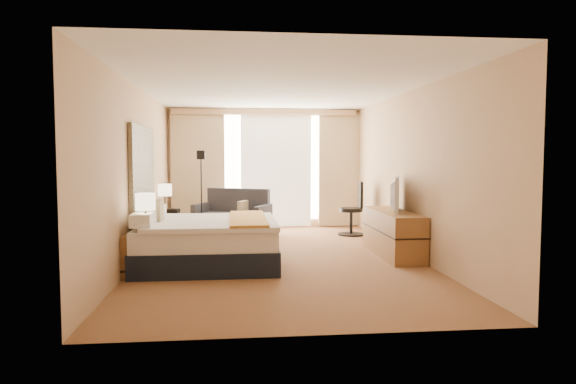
{
  "coord_description": "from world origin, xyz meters",
  "views": [
    {
      "loc": [
        -0.66,
        -7.84,
        1.57
      ],
      "look_at": [
        0.2,
        0.4,
        0.99
      ],
      "focal_mm": 32.0,
      "sensor_mm": 36.0,
      "label": 1
    }
  ],
  "objects": [
    {
      "name": "headboard",
      "position": [
        -2.06,
        0.2,
        1.28
      ],
      "size": [
        0.06,
        1.85,
        1.5
      ],
      "primitive_type": "cube",
      "color": "black",
      "rests_on": "wall_left"
    },
    {
      "name": "curtains",
      "position": [
        -0.0,
        3.39,
        1.41
      ],
      "size": [
        4.12,
        0.19,
        2.56
      ],
      "color": "#CBB08F",
      "rests_on": "floor"
    },
    {
      "name": "floor_lamp",
      "position": [
        -1.31,
        2.36,
        1.19
      ],
      "size": [
        0.21,
        0.21,
        1.68
      ],
      "color": "black",
      "rests_on": "floor"
    },
    {
      "name": "lamp_left",
      "position": [
        -1.82,
        -1.05,
        0.97
      ],
      "size": [
        0.25,
        0.25,
        0.54
      ],
      "color": "black",
      "rests_on": "nightstand_left"
    },
    {
      "name": "nightstand_left",
      "position": [
        -1.87,
        -1.05,
        0.28
      ],
      "size": [
        0.45,
        0.52,
        0.55
      ],
      "primitive_type": "cube",
      "color": "olive",
      "rests_on": "floor"
    },
    {
      "name": "wall_left",
      "position": [
        -2.1,
        0.0,
        1.3
      ],
      "size": [
        0.02,
        7.0,
        2.6
      ],
      "primitive_type": "cube",
      "color": "tan",
      "rests_on": "ground"
    },
    {
      "name": "wall_front",
      "position": [
        0.0,
        -3.5,
        1.3
      ],
      "size": [
        4.2,
        0.02,
        2.6
      ],
      "primitive_type": "cube",
      "color": "tan",
      "rests_on": "ground"
    },
    {
      "name": "media_dresser",
      "position": [
        1.83,
        0.0,
        0.35
      ],
      "size": [
        0.5,
        1.8,
        0.7
      ],
      "primitive_type": "cube",
      "color": "olive",
      "rests_on": "floor"
    },
    {
      "name": "ceiling",
      "position": [
        0.0,
        0.0,
        2.6
      ],
      "size": [
        4.2,
        7.0,
        0.02
      ],
      "primitive_type": "cube",
      "color": "white",
      "rests_on": "wall_back"
    },
    {
      "name": "telephone",
      "position": [
        -1.76,
        1.49,
        0.59
      ],
      "size": [
        0.23,
        0.2,
        0.08
      ],
      "primitive_type": "cube",
      "rotation": [
        0.0,
        0.0,
        -0.29
      ],
      "color": "black",
      "rests_on": "nightstand_right"
    },
    {
      "name": "bed",
      "position": [
        -1.06,
        -0.49,
        0.35
      ],
      "size": [
        1.95,
        1.78,
        0.95
      ],
      "color": "black",
      "rests_on": "floor"
    },
    {
      "name": "floor",
      "position": [
        0.0,
        0.0,
        0.0
      ],
      "size": [
        4.2,
        7.0,
        0.02
      ],
      "primitive_type": "cube",
      "color": "#5B1E1A",
      "rests_on": "ground"
    },
    {
      "name": "lamp_right",
      "position": [
        -1.91,
        1.5,
        0.95
      ],
      "size": [
        0.25,
        0.25,
        0.52
      ],
      "color": "black",
      "rests_on": "nightstand_right"
    },
    {
      "name": "television",
      "position": [
        1.78,
        -0.02,
        0.97
      ],
      "size": [
        0.42,
        0.94,
        0.55
      ],
      "primitive_type": "imported",
      "rotation": [
        0.0,
        0.0,
        1.25
      ],
      "color": "black",
      "rests_on": "media_dresser"
    },
    {
      "name": "tissue_box",
      "position": [
        -1.79,
        -1.19,
        0.61
      ],
      "size": [
        0.15,
        0.15,
        0.11
      ],
      "primitive_type": "cube",
      "rotation": [
        0.0,
        0.0,
        0.26
      ],
      "color": "#85B5CE",
      "rests_on": "nightstand_left"
    },
    {
      "name": "wall_back",
      "position": [
        0.0,
        3.5,
        1.3
      ],
      "size": [
        4.2,
        0.02,
        2.6
      ],
      "primitive_type": "cube",
      "color": "tan",
      "rests_on": "ground"
    },
    {
      "name": "loveseat",
      "position": [
        -0.69,
        2.49,
        0.3
      ],
      "size": [
        1.64,
        1.31,
        0.91
      ],
      "rotation": [
        0.0,
        0.0,
        -0.43
      ],
      "color": "#572219",
      "rests_on": "floor"
    },
    {
      "name": "window",
      "position": [
        0.25,
        3.47,
        1.32
      ],
      "size": [
        2.3,
        0.02,
        2.3
      ],
      "primitive_type": "cube",
      "color": "white",
      "rests_on": "wall_back"
    },
    {
      "name": "desk_chair",
      "position": [
        1.7,
        2.09,
        0.47
      ],
      "size": [
        0.52,
        0.52,
        1.06
      ],
      "rotation": [
        0.0,
        0.0,
        -0.14
      ],
      "color": "black",
      "rests_on": "floor"
    },
    {
      "name": "nightstand_right",
      "position": [
        -1.87,
        1.45,
        0.28
      ],
      "size": [
        0.45,
        0.52,
        0.55
      ],
      "primitive_type": "cube",
      "color": "olive",
      "rests_on": "floor"
    },
    {
      "name": "wall_right",
      "position": [
        2.1,
        0.0,
        1.3
      ],
      "size": [
        0.02,
        7.0,
        2.6
      ],
      "primitive_type": "cube",
      "color": "tan",
      "rests_on": "ground"
    }
  ]
}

